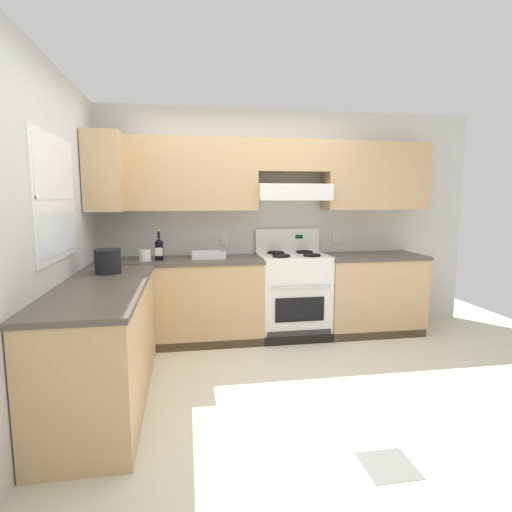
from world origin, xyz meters
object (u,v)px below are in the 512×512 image
at_px(bowl, 209,256).
at_px(paper_towel_roll, 145,255).
at_px(wine_bottle, 159,248).
at_px(bucket, 108,261).
at_px(stove, 293,294).

height_order(bowl, paper_towel_roll, paper_towel_roll).
distance_m(wine_bottle, bucket, 0.82).
xyz_separation_m(stove, paper_towel_roll, (-1.59, -0.07, 0.49)).
bearing_deg(stove, bucket, -157.11).
height_order(bowl, bucket, bucket).
xyz_separation_m(bowl, bucket, (-0.90, -0.78, 0.09)).
height_order(wine_bottle, bowl, wine_bottle).
relative_size(stove, paper_towel_roll, 9.75).
distance_m(wine_bottle, paper_towel_roll, 0.16).
bearing_deg(bowl, wine_bottle, -174.14).
distance_m(stove, bucket, 2.07).
height_order(stove, paper_towel_roll, stove).
distance_m(bowl, bucket, 1.19).
xyz_separation_m(wine_bottle, bucket, (-0.39, -0.73, -0.01)).
relative_size(bowl, paper_towel_roll, 2.91).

